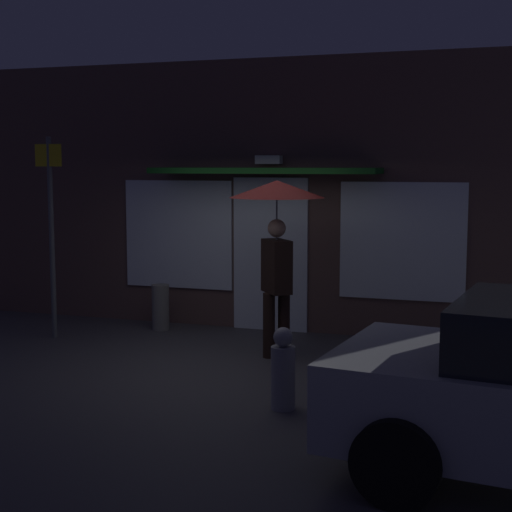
{
  "coord_description": "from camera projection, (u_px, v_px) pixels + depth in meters",
  "views": [
    {
      "loc": [
        3.21,
        -8.19,
        2.38
      ],
      "look_at": [
        0.27,
        0.72,
        1.26
      ],
      "focal_mm": 53.56,
      "sensor_mm": 36.0,
      "label": 1
    }
  ],
  "objects": [
    {
      "name": "ground_plane",
      "position": [
        216.0,
        368.0,
        9.0
      ],
      "size": [
        18.0,
        18.0,
        0.0
      ],
      "primitive_type": "plane",
      "color": "#423F44"
    },
    {
      "name": "sidewalk_bollard",
      "position": [
        161.0,
        307.0,
        11.02
      ],
      "size": [
        0.25,
        0.25,
        0.66
      ],
      "primitive_type": "cylinder",
      "color": "slate",
      "rests_on": "ground"
    },
    {
      "name": "person_with_umbrella",
      "position": [
        277.0,
        217.0,
        9.31
      ],
      "size": [
        1.16,
        1.16,
        2.19
      ],
      "rotation": [
        0.0,
        0.0,
        2.25
      ],
      "color": "black",
      "rests_on": "ground"
    },
    {
      "name": "street_sign_post",
      "position": [
        51.0,
        226.0,
        10.41
      ],
      "size": [
        0.4,
        0.07,
        2.76
      ],
      "color": "#595B60",
      "rests_on": "ground"
    },
    {
      "name": "fire_hydrant",
      "position": [
        283.0,
        371.0,
        7.44
      ],
      "size": [
        0.24,
        0.24,
        0.81
      ],
      "color": "gray",
      "rests_on": "ground"
    },
    {
      "name": "building_facade",
      "position": [
        274.0,
        197.0,
        10.98
      ],
      "size": [
        9.74,
        1.0,
        3.87
      ],
      "color": "brown",
      "rests_on": "ground"
    },
    {
      "name": "sidewalk_bollard_2",
      "position": [
        453.0,
        336.0,
        9.13
      ],
      "size": [
        0.21,
        0.21,
        0.67
      ],
      "primitive_type": "cylinder",
      "color": "#9E998E",
      "rests_on": "ground"
    }
  ]
}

